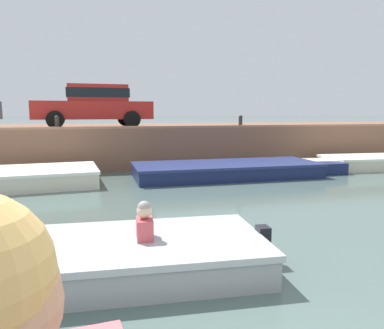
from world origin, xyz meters
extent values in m
plane|color=#4C605B|center=(0.00, 5.87, 0.00)|extent=(400.00, 400.00, 0.00)
cube|color=brown|center=(0.00, 14.74, 0.73)|extent=(60.00, 6.00, 1.46)
cube|color=#9F6C52|center=(0.00, 11.86, 1.50)|extent=(60.00, 0.24, 0.08)
cube|color=brown|center=(-3.46, 9.80, 0.33)|extent=(0.38, 1.99, 0.06)
cube|color=navy|center=(2.92, 9.81, 0.18)|extent=(5.71, 2.15, 0.37)
cube|color=navy|center=(6.33, 9.75, 0.18)|extent=(1.15, 1.15, 0.37)
cube|color=navy|center=(2.92, 9.81, 0.41)|extent=(5.77, 2.21, 0.08)
cube|color=brown|center=(2.49, 9.81, 0.31)|extent=(0.27, 1.86, 0.06)
cube|color=silver|center=(6.45, 10.30, 0.18)|extent=(1.06, 1.00, 0.37)
cube|color=#93999E|center=(-1.51, 3.55, 0.18)|extent=(4.99, 2.03, 0.36)
cube|color=#B1B7BD|center=(-1.51, 3.55, 0.40)|extent=(5.06, 2.10, 0.08)
cube|color=brown|center=(-1.15, 3.52, 0.30)|extent=(0.35, 1.52, 0.06)
cube|color=black|center=(1.02, 3.36, 0.28)|extent=(0.17, 0.21, 0.45)
cube|color=#C64C51|center=(-0.54, 3.47, 0.48)|extent=(0.22, 0.33, 0.44)
sphere|color=beige|center=(-0.54, 3.47, 0.80)|extent=(0.19, 0.19, 0.19)
sphere|color=gray|center=(-0.54, 3.47, 0.84)|extent=(0.17, 0.17, 0.17)
cube|color=#B2231E|center=(-1.02, 13.47, 2.08)|extent=(4.29, 1.93, 0.64)
cube|color=#B2231E|center=(-0.85, 13.48, 2.70)|extent=(2.18, 1.62, 0.60)
cube|color=black|center=(-0.85, 13.48, 2.70)|extent=(2.26, 1.66, 0.33)
cylinder|color=black|center=(-2.28, 12.52, 1.76)|extent=(0.61, 0.21, 0.60)
cylinder|color=black|center=(-2.37, 14.29, 1.76)|extent=(0.61, 0.21, 0.60)
cylinder|color=black|center=(0.33, 12.64, 1.76)|extent=(0.61, 0.21, 0.60)
cylinder|color=black|center=(0.25, 14.41, 1.76)|extent=(0.61, 0.21, 0.60)
cylinder|color=#2D2B28|center=(-2.18, 11.99, 1.63)|extent=(0.14, 0.14, 0.35)
sphere|color=#2D2B28|center=(-2.18, 11.99, 1.83)|extent=(0.15, 0.15, 0.15)
cylinder|color=#2D2B28|center=(4.27, 11.99, 1.63)|extent=(0.14, 0.14, 0.35)
sphere|color=#2D2B28|center=(4.27, 11.99, 1.83)|extent=(0.15, 0.15, 0.15)
camera|label=1|loc=(-1.15, -1.03, 2.01)|focal=35.00mm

